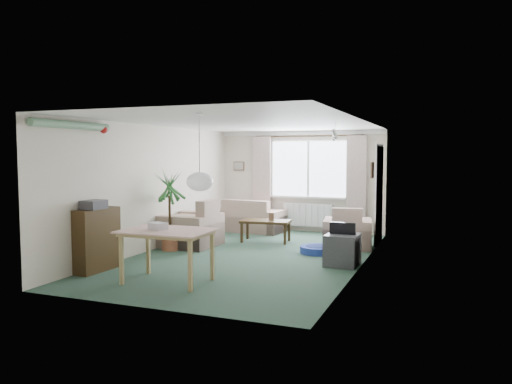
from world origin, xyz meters
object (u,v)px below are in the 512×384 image
(sofa, at_px, (251,215))
(tv_cube, at_px, (342,250))
(armchair_left, at_px, (191,223))
(dining_table, at_px, (168,257))
(armchair_corner, at_px, (348,227))
(houseplant, at_px, (170,211))
(coffee_table, at_px, (266,231))
(pet_bed, at_px, (317,250))
(bookshelf, at_px, (97,240))

(sofa, xyz_separation_m, tv_cube, (2.78, -2.86, -0.13))
(armchair_left, relative_size, dining_table, 0.89)
(armchair_corner, xyz_separation_m, houseplant, (-3.12, -1.52, 0.36))
(armchair_left, distance_m, tv_cube, 3.27)
(dining_table, bearing_deg, sofa, 97.55)
(armchair_corner, xyz_separation_m, coffee_table, (-1.74, 0.04, -0.18))
(coffee_table, xyz_separation_m, pet_bed, (1.32, -0.79, -0.16))
(armchair_left, relative_size, pet_bed, 1.61)
(houseplant, height_order, dining_table, houseplant)
(houseplant, height_order, pet_bed, houseplant)
(bookshelf, xyz_separation_m, tv_cube, (3.54, 1.79, -0.24))
(tv_cube, bearing_deg, coffee_table, 142.39)
(coffee_table, bearing_deg, houseplant, -131.60)
(bookshelf, bearing_deg, armchair_left, 84.70)
(armchair_corner, bearing_deg, dining_table, 52.91)
(sofa, distance_m, armchair_left, 2.26)
(sofa, height_order, pet_bed, sofa)
(coffee_table, xyz_separation_m, bookshelf, (-1.58, -3.44, 0.27))
(houseplant, xyz_separation_m, pet_bed, (2.71, 0.77, -0.71))
(coffee_table, xyz_separation_m, houseplant, (-1.39, -1.56, 0.54))
(armchair_left, height_order, pet_bed, armchair_left)
(coffee_table, xyz_separation_m, tv_cube, (1.96, -1.65, 0.03))
(pet_bed, bearing_deg, houseplant, -164.20)
(armchair_corner, relative_size, armchair_left, 0.87)
(dining_table, xyz_separation_m, tv_cube, (2.13, 2.00, -0.11))
(houseplant, bearing_deg, pet_bed, 15.80)
(sofa, height_order, houseplant, houseplant)
(armchair_corner, relative_size, houseplant, 0.60)
(coffee_table, bearing_deg, dining_table, -92.66)
(coffee_table, relative_size, tv_cube, 1.77)
(sofa, xyz_separation_m, dining_table, (0.64, -4.85, -0.02))
(bookshelf, distance_m, tv_cube, 3.97)
(pet_bed, bearing_deg, coffee_table, 149.04)
(sofa, bearing_deg, bookshelf, 85.22)
(sofa, xyz_separation_m, pet_bed, (2.14, -2.00, -0.32))
(armchair_left, distance_m, coffee_table, 1.61)
(dining_table, bearing_deg, bookshelf, 171.78)
(sofa, distance_m, pet_bed, 2.94)
(dining_table, bearing_deg, tv_cube, 43.09)
(houseplant, bearing_deg, armchair_corner, 25.99)
(sofa, bearing_deg, houseplant, 82.84)
(armchair_corner, height_order, armchair_left, armchair_left)
(armchair_left, height_order, tv_cube, armchair_left)
(armchair_left, relative_size, tv_cube, 1.83)
(armchair_left, xyz_separation_m, dining_table, (1.07, -2.64, -0.10))
(armchair_left, bearing_deg, armchair_corner, 109.95)
(armchair_left, bearing_deg, bookshelf, -6.07)
(sofa, xyz_separation_m, houseplant, (-0.57, -2.77, 0.38))
(armchair_left, height_order, dining_table, armchair_left)
(dining_table, relative_size, pet_bed, 1.82)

